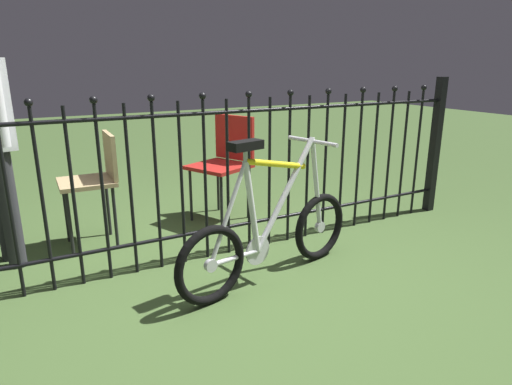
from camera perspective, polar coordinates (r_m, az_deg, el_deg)
ground_plane at (r=2.74m, az=0.61°, el=-12.21°), size 20.00×20.00×0.00m
iron_fence at (r=2.99m, az=-5.48°, el=2.47°), size 4.23×0.07×1.19m
bicycle at (r=2.73m, az=1.91°, el=-5.29°), size 1.35×0.45×0.90m
chair_tan at (r=3.40m, az=-19.81°, el=2.06°), size 0.39×0.39×0.82m
chair_red at (r=3.80m, az=-3.93°, el=4.57°), size 0.57×0.57×0.87m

